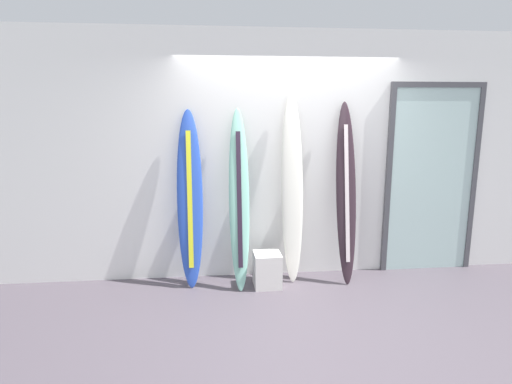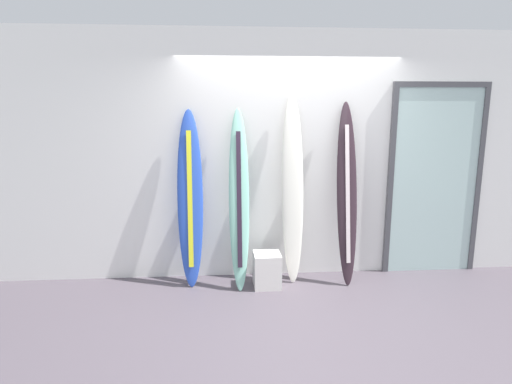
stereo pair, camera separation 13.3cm
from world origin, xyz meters
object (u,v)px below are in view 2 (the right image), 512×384
at_px(surfboard_cobalt, 190,200).
at_px(surfboard_ivory, 293,189).
at_px(surfboard_seafoam, 239,201).
at_px(display_block_left, 267,270).
at_px(glass_door, 435,177).
at_px(surfboard_charcoal, 347,194).

height_order(surfboard_cobalt, surfboard_ivory, surfboard_ivory).
relative_size(surfboard_cobalt, surfboard_seafoam, 0.99).
bearing_deg(surfboard_cobalt, display_block_left, -10.73).
distance_m(display_block_left, glass_door, 2.25).
height_order(surfboard_ivory, glass_door, glass_door).
xyz_separation_m(surfboard_charcoal, display_block_left, (-0.90, -0.11, -0.82)).
distance_m(surfboard_cobalt, surfboard_seafoam, 0.54).
bearing_deg(surfboard_ivory, surfboard_seafoam, -170.17).
xyz_separation_m(surfboard_cobalt, glass_door, (2.84, 0.18, 0.19)).
xyz_separation_m(surfboard_cobalt, surfboard_seafoam, (0.53, -0.08, 0.00)).
bearing_deg(surfboard_ivory, surfboard_cobalt, -178.60).
distance_m(surfboard_cobalt, surfboard_ivory, 1.14).
height_order(surfboard_cobalt, surfboard_charcoal, surfboard_charcoal).
bearing_deg(surfboard_charcoal, surfboard_ivory, 173.04).
bearing_deg(surfboard_cobalt, surfboard_seafoam, -8.17).
relative_size(display_block_left, glass_door, 0.17).
relative_size(surfboard_ivory, surfboard_charcoal, 1.05).
relative_size(surfboard_cobalt, display_block_left, 5.10).
xyz_separation_m(surfboard_charcoal, glass_door, (1.11, 0.22, 0.14)).
bearing_deg(surfboard_charcoal, glass_door, 11.46).
bearing_deg(surfboard_cobalt, glass_door, 3.62).
bearing_deg(glass_door, surfboard_charcoal, -168.54).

